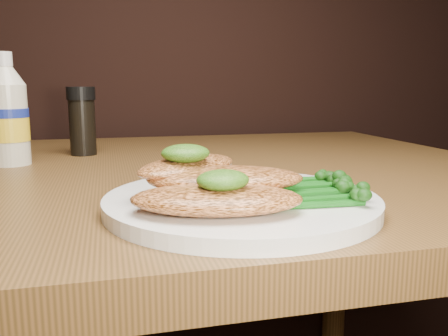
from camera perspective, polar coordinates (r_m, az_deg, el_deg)
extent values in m
cylinder|color=white|center=(0.46, 2.10, -4.14)|extent=(0.27, 0.27, 0.01)
ellipsoid|color=#D17942|center=(0.39, -0.90, -3.79)|extent=(0.16, 0.11, 0.02)
ellipsoid|color=#D17942|center=(0.43, 0.16, -1.31)|extent=(0.16, 0.10, 0.02)
ellipsoid|color=#D17942|center=(0.46, -4.38, 0.21)|extent=(0.14, 0.13, 0.02)
ellipsoid|color=#153808|center=(0.39, -0.15, -1.48)|extent=(0.06, 0.05, 0.02)
ellipsoid|color=#153808|center=(0.45, -4.70, 1.79)|extent=(0.05, 0.04, 0.02)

